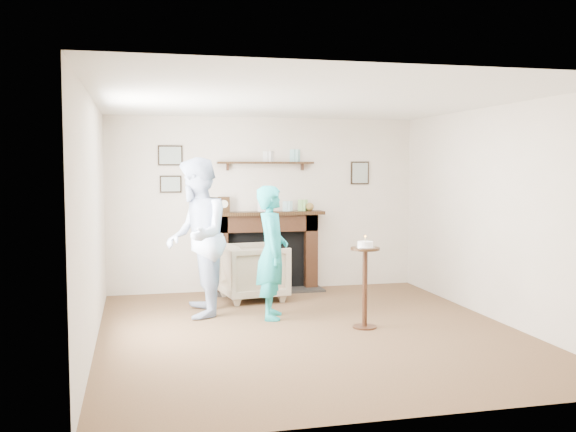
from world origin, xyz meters
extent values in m
plane|color=brown|center=(0.00, 0.00, 0.00)|extent=(5.00, 5.00, 0.00)
cube|color=beige|center=(0.00, 2.50, 1.25)|extent=(4.50, 0.04, 2.50)
cube|color=beige|center=(-2.25, 0.00, 1.25)|extent=(0.04, 5.00, 2.50)
cube|color=beige|center=(2.25, 0.00, 1.25)|extent=(0.04, 5.00, 2.50)
cube|color=white|center=(0.00, 0.00, 2.50)|extent=(4.50, 5.00, 0.04)
cube|color=black|center=(-0.66, 2.40, 0.55)|extent=(0.18, 0.20, 1.10)
cube|color=black|center=(0.66, 2.40, 0.55)|extent=(0.18, 0.20, 1.10)
cube|color=black|center=(0.00, 2.40, 0.98)|extent=(1.50, 0.20, 0.24)
cube|color=black|center=(0.00, 2.47, 0.43)|extent=(1.14, 0.06, 0.86)
cube|color=#2A2825|center=(0.00, 2.28, 0.01)|extent=(1.60, 0.44, 0.03)
cube|color=black|center=(0.00, 2.37, 1.12)|extent=(1.68, 0.26, 0.05)
cube|color=black|center=(0.00, 2.42, 1.85)|extent=(1.40, 0.15, 0.03)
cube|color=black|center=(-1.35, 2.48, 1.95)|extent=(0.34, 0.03, 0.28)
cube|color=black|center=(-1.35, 2.48, 1.55)|extent=(0.30, 0.03, 0.24)
cube|color=black|center=(1.45, 2.48, 1.70)|extent=(0.28, 0.03, 0.34)
cube|color=black|center=(-0.62, 2.37, 1.26)|extent=(0.16, 0.09, 0.22)
cylinder|color=silver|center=(-0.62, 2.32, 1.27)|extent=(0.11, 0.01, 0.11)
sphere|color=green|center=(0.64, 2.37, 1.21)|extent=(0.12, 0.12, 0.12)
imported|color=gray|center=(-0.30, 1.81, 0.00)|extent=(0.93, 0.91, 0.76)
imported|color=#B1BFDD|center=(-1.13, 1.02, 0.00)|extent=(0.80, 0.99, 1.91)
imported|color=#1FB3AA|center=(-0.27, 0.71, 0.00)|extent=(0.49, 0.64, 1.57)
cylinder|color=black|center=(0.63, 0.01, 0.01)|extent=(0.27, 0.27, 0.02)
cylinder|color=black|center=(0.63, 0.01, 0.45)|extent=(0.06, 0.06, 0.86)
cylinder|color=black|center=(0.63, 0.01, 0.89)|extent=(0.32, 0.32, 0.03)
cylinder|color=silver|center=(0.63, 0.01, 0.91)|extent=(0.22, 0.22, 0.01)
cylinder|color=white|center=(0.63, 0.01, 0.94)|extent=(0.17, 0.17, 0.06)
cylinder|color=beige|center=(0.63, 0.01, 0.99)|extent=(0.01, 0.01, 0.05)
sphere|color=orange|center=(0.63, 0.01, 1.03)|extent=(0.02, 0.02, 0.02)
camera|label=1|loc=(-1.82, -6.64, 1.80)|focal=40.00mm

